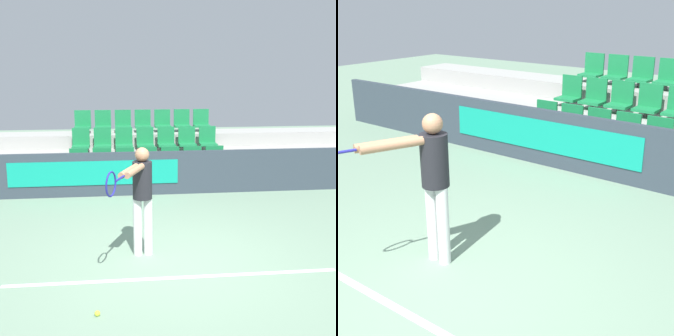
# 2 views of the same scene
# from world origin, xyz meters

# --- Properties ---
(ground_plane) EXTENTS (30.00, 30.00, 0.00)m
(ground_plane) POSITION_xyz_m (0.00, 0.00, 0.00)
(ground_plane) COLOR gray
(court_baseline) EXTENTS (4.58, 0.08, 0.01)m
(court_baseline) POSITION_xyz_m (0.00, -0.44, 0.00)
(court_baseline) COLOR white
(court_baseline) RESTS_ON ground
(barrier_wall) EXTENTS (12.84, 0.14, 0.97)m
(barrier_wall) POSITION_xyz_m (-0.03, 3.80, 0.49)
(barrier_wall) COLOR #2D3842
(barrier_wall) RESTS_ON ground
(bleacher_tier_front) EXTENTS (12.44, 0.92, 0.35)m
(bleacher_tier_front) POSITION_xyz_m (0.00, 4.34, 0.18)
(bleacher_tier_front) COLOR #9E9E99
(bleacher_tier_front) RESTS_ON ground
(bleacher_tier_middle) EXTENTS (12.44, 0.92, 0.71)m
(bleacher_tier_middle) POSITION_xyz_m (0.00, 5.27, 0.35)
(bleacher_tier_middle) COLOR #9E9E99
(bleacher_tier_middle) RESTS_ON ground
(bleacher_tier_back) EXTENTS (12.44, 0.92, 1.06)m
(bleacher_tier_back) POSITION_xyz_m (0.00, 6.19, 0.53)
(bleacher_tier_back) COLOR #9E9E99
(bleacher_tier_back) RESTS_ON ground
(stadium_chair_0) EXTENTS (0.43, 0.36, 0.59)m
(stadium_chair_0) POSITION_xyz_m (-1.60, 4.46, 0.61)
(stadium_chair_0) COLOR #333333
(stadium_chair_0) RESTS_ON bleacher_tier_front
(stadium_chair_1) EXTENTS (0.43, 0.36, 0.59)m
(stadium_chair_1) POSITION_xyz_m (-1.07, 4.46, 0.61)
(stadium_chair_1) COLOR #333333
(stadium_chair_1) RESTS_ON bleacher_tier_front
(stadium_chair_2) EXTENTS (0.43, 0.36, 0.59)m
(stadium_chair_2) POSITION_xyz_m (-0.53, 4.46, 0.61)
(stadium_chair_2) COLOR #333333
(stadium_chair_2) RESTS_ON bleacher_tier_front
(stadium_chair_3) EXTENTS (0.43, 0.36, 0.59)m
(stadium_chair_3) POSITION_xyz_m (0.00, 4.46, 0.61)
(stadium_chair_3) COLOR #333333
(stadium_chair_3) RESTS_ON bleacher_tier_front
(stadium_chair_4) EXTENTS (0.43, 0.36, 0.59)m
(stadium_chair_4) POSITION_xyz_m (0.53, 4.46, 0.61)
(stadium_chair_4) COLOR #333333
(stadium_chair_4) RESTS_ON bleacher_tier_front
(stadium_chair_7) EXTENTS (0.43, 0.36, 0.59)m
(stadium_chair_7) POSITION_xyz_m (-1.60, 5.39, 0.96)
(stadium_chair_7) COLOR #333333
(stadium_chair_7) RESTS_ON bleacher_tier_middle
(stadium_chair_8) EXTENTS (0.43, 0.36, 0.59)m
(stadium_chair_8) POSITION_xyz_m (-1.07, 5.39, 0.96)
(stadium_chair_8) COLOR #333333
(stadium_chair_8) RESTS_ON bleacher_tier_middle
(stadium_chair_9) EXTENTS (0.43, 0.36, 0.59)m
(stadium_chair_9) POSITION_xyz_m (-0.53, 5.39, 0.96)
(stadium_chair_9) COLOR #333333
(stadium_chair_9) RESTS_ON bleacher_tier_middle
(stadium_chair_10) EXTENTS (0.43, 0.36, 0.59)m
(stadium_chair_10) POSITION_xyz_m (0.00, 5.39, 0.96)
(stadium_chair_10) COLOR #333333
(stadium_chair_10) RESTS_ON bleacher_tier_middle
(stadium_chair_14) EXTENTS (0.43, 0.36, 0.59)m
(stadium_chair_14) POSITION_xyz_m (-1.60, 6.31, 1.31)
(stadium_chair_14) COLOR #333333
(stadium_chair_14) RESTS_ON bleacher_tier_back
(stadium_chair_15) EXTENTS (0.43, 0.36, 0.59)m
(stadium_chair_15) POSITION_xyz_m (-1.07, 6.31, 1.31)
(stadium_chair_15) COLOR #333333
(stadium_chair_15) RESTS_ON bleacher_tier_back
(stadium_chair_16) EXTENTS (0.43, 0.36, 0.59)m
(stadium_chair_16) POSITION_xyz_m (-0.53, 6.31, 1.31)
(stadium_chair_16) COLOR #333333
(stadium_chair_16) RESTS_ON bleacher_tier_back
(stadium_chair_17) EXTENTS (0.43, 0.36, 0.59)m
(stadium_chair_17) POSITION_xyz_m (0.00, 6.31, 1.31)
(stadium_chair_17) COLOR #333333
(stadium_chair_17) RESTS_ON bleacher_tier_back
(tennis_player) EXTENTS (0.66, 1.43, 1.66)m
(tennis_player) POSITION_xyz_m (-0.40, 0.34, 1.02)
(tennis_player) COLOR silver
(tennis_player) RESTS_ON ground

